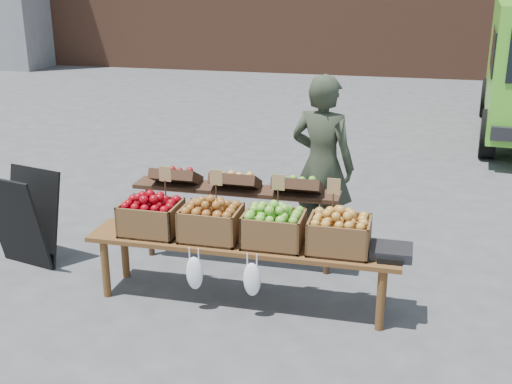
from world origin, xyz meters
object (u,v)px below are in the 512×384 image
(chalkboard_sign, at_px, (24,219))
(crate_golden_apples, at_px, (151,218))
(back_table, at_px, (236,215))
(display_bench, at_px, (242,271))
(vendor, at_px, (322,166))
(crate_russet_pears, at_px, (211,223))
(crate_red_apples, at_px, (274,229))
(crate_green_apples, at_px, (339,235))
(weighing_scale, at_px, (391,251))

(chalkboard_sign, bearing_deg, crate_golden_apples, 4.22)
(back_table, bearing_deg, crate_golden_apples, -128.33)
(crate_golden_apples, bearing_deg, display_bench, 0.00)
(vendor, xyz_separation_m, crate_russet_pears, (-0.77, -1.25, -0.21))
(crate_russet_pears, bearing_deg, vendor, 58.23)
(chalkboard_sign, distance_m, crate_red_apples, 2.55)
(crate_russet_pears, bearing_deg, display_bench, 0.00)
(back_table, bearing_deg, crate_green_apples, -33.67)
(back_table, height_order, crate_red_apples, back_table)
(crate_red_apples, bearing_deg, crate_golden_apples, 180.00)
(display_bench, height_order, crate_red_apples, crate_red_apples)
(back_table, xyz_separation_m, crate_red_apples, (0.53, -0.72, 0.19))
(weighing_scale, bearing_deg, display_bench, 180.00)
(display_bench, height_order, crate_golden_apples, crate_golden_apples)
(crate_red_apples, relative_size, weighing_scale, 1.47)
(back_table, xyz_separation_m, crate_golden_apples, (-0.57, -0.72, 0.19))
(weighing_scale, bearing_deg, crate_red_apples, 180.00)
(back_table, distance_m, crate_green_apples, 1.31)
(back_table, relative_size, crate_russet_pears, 4.20)
(crate_russet_pears, relative_size, crate_green_apples, 1.00)
(vendor, relative_size, weighing_scale, 5.40)
(chalkboard_sign, relative_size, crate_golden_apples, 1.92)
(chalkboard_sign, distance_m, weighing_scale, 3.52)
(chalkboard_sign, distance_m, crate_golden_apples, 1.47)
(vendor, distance_m, crate_green_apples, 1.31)
(vendor, distance_m, crate_golden_apples, 1.83)
(crate_golden_apples, distance_m, crate_russet_pears, 0.55)
(back_table, distance_m, display_bench, 0.80)
(back_table, distance_m, crate_golden_apples, 0.94)
(vendor, relative_size, crate_russet_pears, 3.67)
(crate_golden_apples, relative_size, crate_green_apples, 1.00)
(crate_golden_apples, distance_m, crate_red_apples, 1.10)
(back_table, xyz_separation_m, crate_green_apples, (1.08, -0.72, 0.19))
(display_bench, bearing_deg, crate_green_apples, 0.00)
(vendor, relative_size, crate_red_apples, 3.67)
(crate_golden_apples, relative_size, crate_red_apples, 1.00)
(chalkboard_sign, height_order, crate_green_apples, chalkboard_sign)
(chalkboard_sign, height_order, back_table, back_table)
(vendor, height_order, crate_green_apples, vendor)
(crate_green_apples, bearing_deg, back_table, 146.33)
(vendor, distance_m, back_table, 1.00)
(crate_russet_pears, distance_m, crate_green_apples, 1.10)
(back_table, xyz_separation_m, weighing_scale, (1.51, -0.72, 0.09))
(display_bench, distance_m, crate_red_apples, 0.51)
(crate_red_apples, height_order, weighing_scale, crate_red_apples)
(chalkboard_sign, distance_m, crate_russet_pears, 2.01)
(chalkboard_sign, xyz_separation_m, crate_golden_apples, (1.43, -0.23, 0.23))
(crate_golden_apples, bearing_deg, chalkboard_sign, 170.69)
(vendor, distance_m, display_bench, 1.49)
(chalkboard_sign, xyz_separation_m, crate_red_apples, (2.53, -0.23, 0.23))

